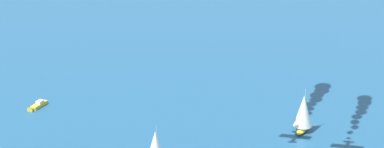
# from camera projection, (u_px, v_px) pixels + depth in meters

# --- Properties ---
(motorboat_offshore) EXTENTS (4.54, 7.34, 2.09)m
(motorboat_offshore) POSITION_uv_depth(u_px,v_px,m) (37.00, 106.00, 198.05)
(motorboat_offshore) COLOR gold
(motorboat_offshore) RESTS_ON ground_plane
(sailboat_ahead) EXTENTS (6.22, 8.98, 11.22)m
(sailboat_ahead) POSITION_uv_depth(u_px,v_px,m) (303.00, 113.00, 182.16)
(sailboat_ahead) COLOR gold
(sailboat_ahead) RESTS_ON ground_plane
(sailboat_outer_ring_b) EXTENTS (4.78, 6.98, 8.70)m
(sailboat_outer_ring_b) POSITION_uv_depth(u_px,v_px,m) (155.00, 146.00, 166.94)
(sailboat_outer_ring_b) COLOR white
(sailboat_outer_ring_b) RESTS_ON ground_plane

